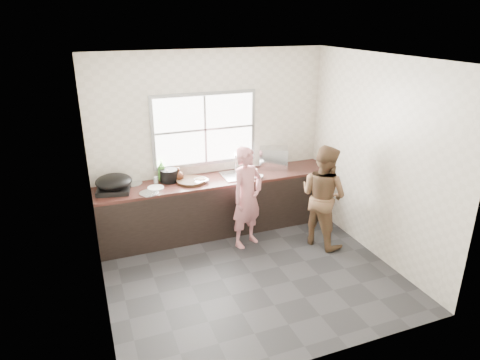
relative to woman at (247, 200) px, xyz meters
name	(u,v)px	position (x,y,z in m)	size (l,w,h in m)	color
floor	(251,273)	(-0.24, -0.74, -0.69)	(3.60, 3.20, 0.01)	#2A2A2D
ceiling	(253,58)	(-0.24, -0.74, 2.02)	(3.60, 3.20, 0.01)	silver
wall_back	(211,141)	(-0.24, 0.87, 0.66)	(3.60, 0.01, 2.70)	silver
wall_left	(93,198)	(-2.05, -0.74, 0.66)	(0.01, 3.20, 2.70)	silver
wall_right	(377,159)	(1.56, -0.74, 0.66)	(0.01, 3.20, 2.70)	beige
wall_front	(324,237)	(-0.24, -2.34, 0.66)	(3.60, 0.01, 2.70)	beige
cabinet	(219,206)	(-0.24, 0.55, -0.28)	(3.60, 0.62, 0.82)	black
countertop	(218,180)	(-0.24, 0.55, 0.15)	(3.60, 0.64, 0.04)	#3B1D18
sink	(240,175)	(0.11, 0.55, 0.18)	(0.55, 0.45, 0.02)	silver
faucet	(235,162)	(0.11, 0.75, 0.32)	(0.02, 0.02, 0.30)	silver
window_frame	(205,129)	(-0.34, 0.85, 0.86)	(1.60, 0.05, 1.10)	#9EA0A5
window_glazing	(205,130)	(-0.34, 0.83, 0.86)	(1.50, 0.01, 1.00)	white
woman	(247,200)	(0.00, 0.00, 0.00)	(0.50, 0.33, 1.38)	#D98289
person_side	(323,196)	(1.02, -0.36, 0.06)	(0.72, 0.56, 1.49)	brown
cutting_board	(191,181)	(-0.66, 0.54, 0.19)	(0.43, 0.43, 0.04)	black
cleaver	(202,181)	(-0.53, 0.44, 0.21)	(0.19, 0.10, 0.01)	silver
bowl_mince	(202,181)	(-0.52, 0.48, 0.20)	(0.20, 0.20, 0.05)	silver
bowl_crabs	(250,172)	(0.28, 0.58, 0.20)	(0.17, 0.17, 0.05)	white
bowl_held	(258,176)	(0.32, 0.34, 0.20)	(0.18, 0.18, 0.06)	silver
black_pot	(169,175)	(-0.95, 0.69, 0.26)	(0.26, 0.26, 0.19)	black
plate_food	(156,188)	(-1.19, 0.49, 0.18)	(0.23, 0.23, 0.02)	white
bottle_green	(162,170)	(-1.04, 0.78, 0.33)	(0.12, 0.12, 0.32)	#44902F
bottle_brown_tall	(167,177)	(-0.99, 0.64, 0.26)	(0.08, 0.08, 0.18)	#512914
bottle_brown_short	(179,175)	(-0.81, 0.67, 0.26)	(0.15, 0.15, 0.19)	#3F1E0F
glass_jar	(156,180)	(-1.14, 0.70, 0.22)	(0.06, 0.06, 0.09)	silver
burner	(114,189)	(-1.75, 0.60, 0.20)	(0.44, 0.44, 0.07)	black
wok	(114,182)	(-1.74, 0.57, 0.33)	(0.50, 0.50, 0.19)	black
dish_rack	(273,158)	(0.73, 0.70, 0.34)	(0.44, 0.31, 0.33)	silver
pot_lid_left	(149,193)	(-1.31, 0.34, 0.18)	(0.26, 0.26, 0.01)	silver
pot_lid_right	(132,184)	(-1.47, 0.78, 0.18)	(0.28, 0.28, 0.01)	silver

